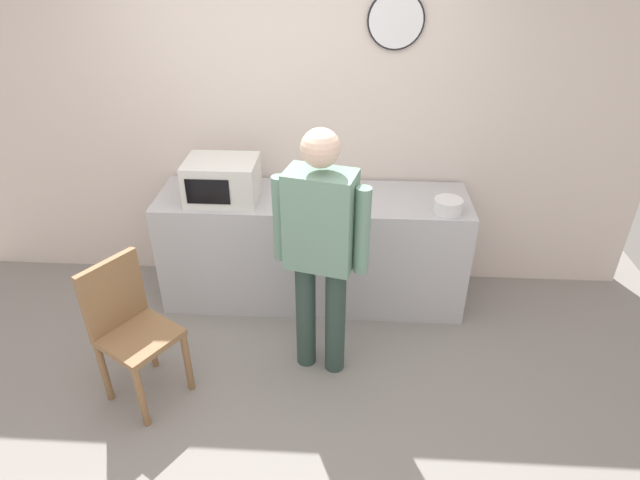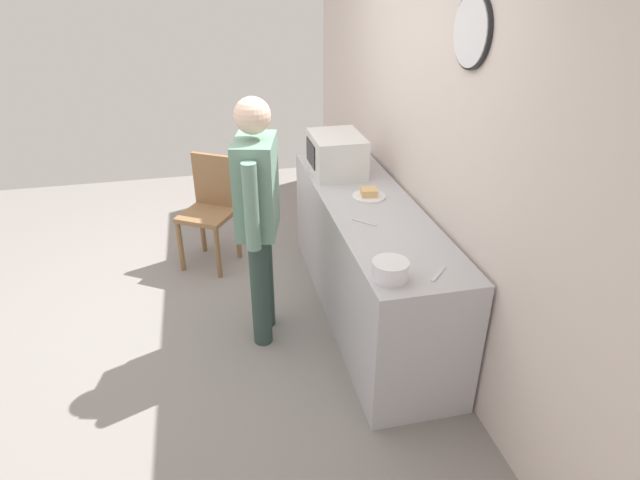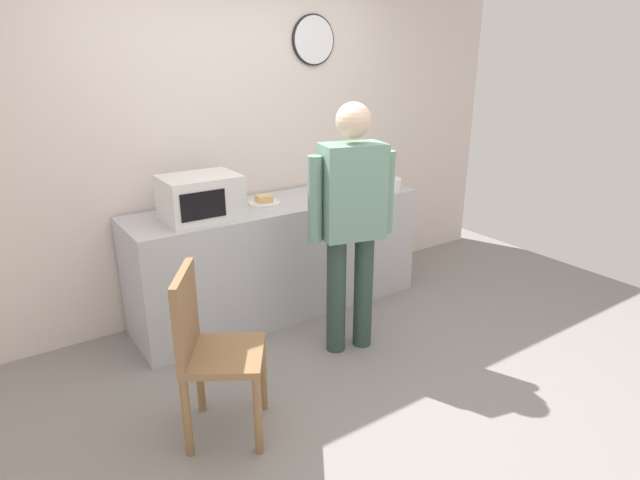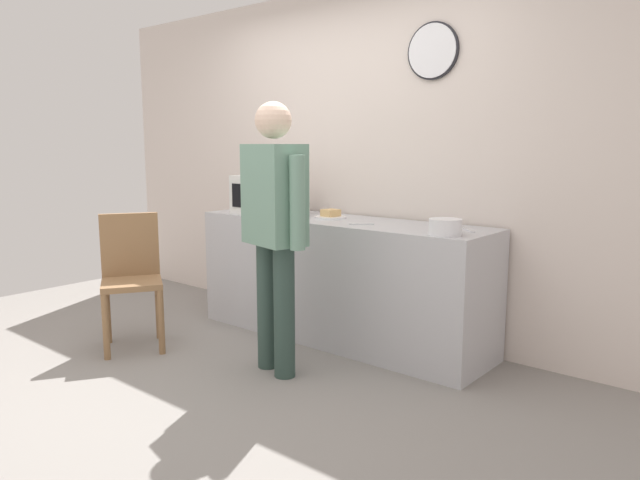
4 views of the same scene
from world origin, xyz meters
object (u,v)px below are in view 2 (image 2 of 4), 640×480
object	(u,v)px
sandwich_plate	(369,194)
wooden_chair	(211,206)
microwave	(337,154)
person_standing	(258,208)
spoon_utensil	(438,274)
fork_utensil	(365,222)
salad_bowl	(390,270)

from	to	relation	value
sandwich_plate	wooden_chair	world-z (taller)	sandwich_plate
microwave	sandwich_plate	xyz separation A→B (m)	(0.53, 0.10, -0.13)
person_standing	sandwich_plate	bearing A→B (deg)	104.36
sandwich_plate	spoon_utensil	world-z (taller)	sandwich_plate
spoon_utensil	wooden_chair	world-z (taller)	wooden_chair
microwave	sandwich_plate	distance (m)	0.56
sandwich_plate	person_standing	world-z (taller)	person_standing
fork_utensil	person_standing	bearing A→B (deg)	-105.53
person_standing	spoon_utensil	bearing A→B (deg)	44.47
salad_bowl	spoon_utensil	world-z (taller)	salad_bowl
sandwich_plate	salad_bowl	world-z (taller)	salad_bowl
microwave	salad_bowl	bearing A→B (deg)	-3.95
microwave	person_standing	xyz separation A→B (m)	(0.74, -0.70, -0.06)
microwave	salad_bowl	xyz separation A→B (m)	(1.58, -0.11, -0.10)
microwave	fork_utensil	bearing A→B (deg)	-2.86
sandwich_plate	person_standing	size ratio (longest dim) A/B	0.14
fork_utensil	person_standing	world-z (taller)	person_standing
sandwich_plate	fork_utensil	xyz separation A→B (m)	(0.39, -0.15, -0.02)
spoon_utensil	wooden_chair	bearing A→B (deg)	-150.32
wooden_chair	sandwich_plate	bearing A→B (deg)	49.61
wooden_chair	fork_utensil	bearing A→B (deg)	35.63
salad_bowl	fork_utensil	distance (m)	0.67
salad_bowl	spoon_utensil	distance (m)	0.27
salad_bowl	person_standing	size ratio (longest dim) A/B	0.12
spoon_utensil	salad_bowl	bearing A→B (deg)	-95.71
microwave	fork_utensil	xyz separation A→B (m)	(0.92, -0.05, -0.15)
spoon_utensil	person_standing	size ratio (longest dim) A/B	0.10
spoon_utensil	microwave	bearing A→B (deg)	-174.57
spoon_utensil	person_standing	distance (m)	1.22
salad_bowl	wooden_chair	xyz separation A→B (m)	(-1.98, -0.88, -0.41)
sandwich_plate	microwave	bearing A→B (deg)	-169.08
sandwich_plate	wooden_chair	size ratio (longest dim) A/B	0.25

